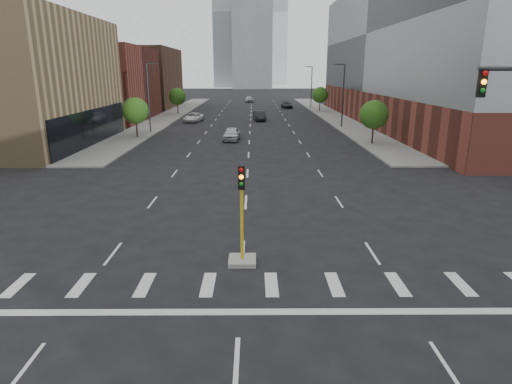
{
  "coord_description": "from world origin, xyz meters",
  "views": [
    {
      "loc": [
        0.5,
        -8.23,
        8.14
      ],
      "look_at": [
        0.62,
        11.57,
        2.5
      ],
      "focal_mm": 30.0,
      "sensor_mm": 36.0,
      "label": 1
    }
  ],
  "objects_px": {
    "car_mid_right": "(259,116)",
    "car_deep_right": "(287,105)",
    "car_near_left": "(232,134)",
    "car_distant": "(249,99)",
    "median_traffic_signal": "(242,242)",
    "car_far_left": "(193,117)"
  },
  "relations": [
    {
      "from": "car_mid_right",
      "to": "car_near_left",
      "type": "bearing_deg",
      "value": -106.67
    },
    {
      "from": "car_far_left",
      "to": "car_distant",
      "type": "bearing_deg",
      "value": 87.13
    },
    {
      "from": "car_mid_right",
      "to": "car_far_left",
      "type": "height_order",
      "value": "car_mid_right"
    },
    {
      "from": "median_traffic_signal",
      "to": "car_deep_right",
      "type": "height_order",
      "value": "median_traffic_signal"
    },
    {
      "from": "median_traffic_signal",
      "to": "car_near_left",
      "type": "xyz_separation_m",
      "value": [
        -2.13,
        34.38,
        -0.19
      ]
    },
    {
      "from": "median_traffic_signal",
      "to": "car_near_left",
      "type": "height_order",
      "value": "median_traffic_signal"
    },
    {
      "from": "car_deep_right",
      "to": "car_distant",
      "type": "relative_size",
      "value": 1.0
    },
    {
      "from": "car_near_left",
      "to": "car_far_left",
      "type": "bearing_deg",
      "value": 113.8
    },
    {
      "from": "car_mid_right",
      "to": "car_deep_right",
      "type": "height_order",
      "value": "car_mid_right"
    },
    {
      "from": "car_distant",
      "to": "car_mid_right",
      "type": "bearing_deg",
      "value": -94.45
    },
    {
      "from": "median_traffic_signal",
      "to": "car_distant",
      "type": "height_order",
      "value": "median_traffic_signal"
    },
    {
      "from": "median_traffic_signal",
      "to": "car_distant",
      "type": "xyz_separation_m",
      "value": [
        -0.65,
        98.76,
        -0.14
      ]
    },
    {
      "from": "car_mid_right",
      "to": "car_deep_right",
      "type": "relative_size",
      "value": 0.99
    },
    {
      "from": "car_mid_right",
      "to": "car_far_left",
      "type": "relative_size",
      "value": 0.93
    },
    {
      "from": "car_far_left",
      "to": "car_distant",
      "type": "distance_m",
      "value": 45.79
    },
    {
      "from": "car_far_left",
      "to": "car_distant",
      "type": "height_order",
      "value": "car_distant"
    },
    {
      "from": "car_mid_right",
      "to": "car_far_left",
      "type": "xyz_separation_m",
      "value": [
        -10.88,
        -1.58,
        -0.08
      ]
    },
    {
      "from": "median_traffic_signal",
      "to": "car_deep_right",
      "type": "distance_m",
      "value": 80.36
    },
    {
      "from": "car_near_left",
      "to": "car_distant",
      "type": "distance_m",
      "value": 64.4
    },
    {
      "from": "car_near_left",
      "to": "car_mid_right",
      "type": "distance_m",
      "value": 21.33
    },
    {
      "from": "car_mid_right",
      "to": "car_distant",
      "type": "relative_size",
      "value": 0.99
    },
    {
      "from": "car_far_left",
      "to": "car_distant",
      "type": "relative_size",
      "value": 1.07
    }
  ]
}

